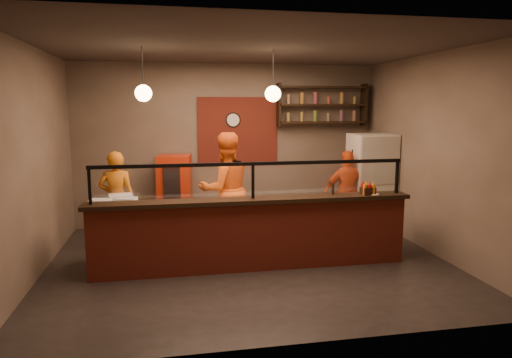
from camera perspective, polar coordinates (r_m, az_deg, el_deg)
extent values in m
plane|color=black|center=(7.11, -0.82, -10.36)|extent=(6.00, 6.00, 0.00)
plane|color=#3D342F|center=(6.76, -0.88, 16.17)|extent=(6.00, 6.00, 0.00)
plane|color=#716152|center=(9.21, -3.52, 4.27)|extent=(6.00, 0.00, 6.00)
plane|color=#716152|center=(6.90, -26.21, 1.79)|extent=(0.00, 5.00, 5.00)
plane|color=#716152|center=(7.84, 21.33, 2.85)|extent=(0.00, 5.00, 5.00)
plane|color=#716152|center=(4.33, 4.82, -1.07)|extent=(6.00, 0.00, 6.00)
cube|color=maroon|center=(9.19, -2.27, 6.14)|extent=(1.60, 0.04, 1.30)
cube|color=maroon|center=(6.67, -0.39, -7.15)|extent=(4.60, 0.25, 1.00)
cube|color=black|center=(6.55, -0.39, -2.69)|extent=(4.70, 0.37, 0.06)
cube|color=gray|center=(7.17, -1.11, -6.63)|extent=(4.60, 0.75, 0.85)
cube|color=beige|center=(7.06, -1.12, -3.11)|extent=(4.60, 0.75, 0.05)
cube|color=white|center=(6.50, -0.39, -0.27)|extent=(4.40, 0.02, 0.50)
cube|color=black|center=(6.46, -0.40, 1.92)|extent=(4.50, 0.05, 0.05)
cube|color=black|center=(6.48, -20.08, -0.83)|extent=(0.04, 0.04, 0.50)
cube|color=black|center=(6.50, -0.39, -0.27)|extent=(0.04, 0.04, 0.50)
cube|color=black|center=(7.23, 17.20, 0.27)|extent=(0.04, 0.04, 0.50)
cube|color=black|center=(9.44, 8.20, 7.04)|extent=(1.80, 0.28, 0.04)
cube|color=black|center=(9.43, 8.25, 9.17)|extent=(1.80, 0.28, 0.04)
cube|color=black|center=(9.44, 8.30, 11.29)|extent=(1.80, 0.28, 0.04)
cube|color=black|center=(9.18, 2.86, 9.26)|extent=(0.04, 0.28, 0.85)
cube|color=black|center=(9.76, 13.31, 9.01)|extent=(0.04, 0.28, 0.85)
cylinder|color=black|center=(9.16, -2.90, 7.38)|extent=(0.30, 0.04, 0.30)
cylinder|color=black|center=(6.84, -14.01, 13.30)|extent=(0.01, 0.01, 0.60)
sphere|color=#FFD58C|center=(6.82, -13.90, 10.37)|extent=(0.24, 0.24, 0.24)
cylinder|color=black|center=(7.00, 2.15, 13.45)|extent=(0.01, 0.01, 0.60)
sphere|color=#FFD58C|center=(6.98, 2.13, 10.58)|extent=(0.24, 0.24, 0.24)
imported|color=orange|center=(8.00, -16.99, -2.47)|extent=(0.63, 0.44, 1.64)
imported|color=#E35B15|center=(7.79, -3.84, -1.28)|extent=(1.09, 0.93, 1.94)
imported|color=#C73F12|center=(8.58, 11.39, -1.73)|extent=(0.95, 0.45, 1.57)
cube|color=beige|center=(8.96, 14.16, -0.46)|extent=(0.78, 0.73, 1.85)
cube|color=#AC250B|center=(8.91, -10.08, -1.69)|extent=(0.69, 0.65, 1.45)
cylinder|color=white|center=(7.40, 7.29, -2.38)|extent=(0.58, 0.58, 0.01)
cube|color=white|center=(6.91, -18.85, -3.03)|extent=(0.31, 0.26, 0.15)
cube|color=silver|center=(7.08, -16.54, -2.54)|extent=(0.38, 0.32, 0.17)
cube|color=silver|center=(6.95, -15.92, -2.85)|extent=(0.33, 0.29, 0.14)
cylinder|color=yellow|center=(7.11, -15.00, -2.89)|extent=(0.33, 0.14, 0.06)
cube|color=black|center=(7.02, 13.81, -1.45)|extent=(0.22, 0.18, 0.11)
cylinder|color=black|center=(6.91, 9.60, -1.20)|extent=(0.04, 0.04, 0.18)
cylinder|color=white|center=(7.05, 14.47, -1.83)|extent=(0.19, 0.19, 0.01)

